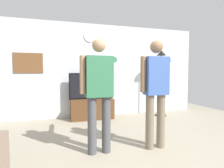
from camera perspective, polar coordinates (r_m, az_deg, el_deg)
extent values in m
plane|color=#9E937F|center=(2.90, 8.88, -22.68)|extent=(8.40, 8.40, 0.00)
cube|color=silver|center=(5.41, -4.63, 4.26)|extent=(6.40, 0.10, 2.70)
cube|color=brown|center=(5.12, -6.34, -7.78)|extent=(1.17, 0.49, 0.55)
sphere|color=black|center=(4.86, -5.78, -8.05)|extent=(0.04, 0.04, 0.04)
cube|color=black|center=(5.08, -6.49, -0.60)|extent=(1.24, 0.06, 0.72)
cube|color=black|center=(5.05, -6.42, -0.63)|extent=(1.18, 0.01, 0.66)
cylinder|color=white|center=(5.41, -7.06, 14.77)|extent=(0.33, 0.03, 0.33)
cube|color=brown|center=(5.29, -24.92, 6.04)|extent=(0.73, 0.04, 0.53)
cylinder|color=black|center=(5.67, 15.05, -9.48)|extent=(0.32, 0.32, 0.03)
cylinder|color=black|center=(5.54, 15.20, -0.41)|extent=(0.04, 0.04, 1.76)
cone|color=black|center=(5.56, 15.36, 9.41)|extent=(0.28, 0.28, 0.14)
cylinder|color=#4C4C51|center=(2.92, -6.32, -12.93)|extent=(0.14, 0.14, 0.90)
cylinder|color=#4C4C51|center=(2.97, -1.85, -12.64)|extent=(0.14, 0.14, 0.90)
cube|color=#33724C|center=(2.82, -4.13, 2.36)|extent=(0.42, 0.22, 0.63)
sphere|color=tan|center=(2.86, -4.18, 12.08)|extent=(0.21, 0.21, 0.21)
cylinder|color=tan|center=(2.78, -9.25, 2.87)|extent=(0.09, 0.09, 0.58)
cylinder|color=#33724C|center=(3.17, -0.80, 7.32)|extent=(0.09, 0.58, 0.09)
cube|color=white|center=(3.48, -2.26, 6.97)|extent=(0.04, 0.12, 0.04)
cylinder|color=#7A6B56|center=(3.16, 11.83, -11.62)|extent=(0.14, 0.14, 0.91)
cylinder|color=#7A6B56|center=(3.26, 15.16, -11.18)|extent=(0.14, 0.14, 0.91)
cube|color=#3F60AD|center=(3.10, 13.73, 2.52)|extent=(0.38, 0.22, 0.63)
sphere|color=#8C6647|center=(3.13, 13.85, 11.34)|extent=(0.21, 0.21, 0.21)
cylinder|color=#8C6647|center=(2.99, 9.80, 3.02)|extent=(0.09, 0.09, 0.58)
cylinder|color=#3F60AD|center=(3.48, 14.75, 6.97)|extent=(0.09, 0.58, 0.09)
cube|color=white|center=(3.75, 12.18, 6.74)|extent=(0.04, 0.12, 0.04)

